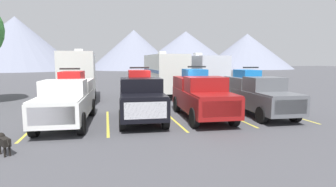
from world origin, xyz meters
TOP-DOWN VIEW (x-y plane):
  - ground_plane at (0.00, 0.00)m, footprint 240.00×240.00m
  - pickup_truck_a at (-5.08, 0.39)m, footprint 2.34×5.84m
  - pickup_truck_b at (-1.61, 0.34)m, footprint 2.39×5.33m
  - pickup_truck_c at (1.56, 0.26)m, footprint 2.41×5.76m
  - pickup_truck_d at (4.92, 0.39)m, footprint 2.29×5.81m
  - lot_stripe_a at (-6.53, 0.18)m, footprint 0.12×5.50m
  - lot_stripe_b at (-3.26, 0.18)m, footprint 0.12×5.50m
  - lot_stripe_c at (0.00, 0.18)m, footprint 0.12×5.50m
  - lot_stripe_d at (3.26, 0.18)m, footprint 0.12×5.50m
  - lot_stripe_e at (6.53, 0.18)m, footprint 0.12×5.50m
  - camper_trailer_a at (-5.29, 8.27)m, footprint 2.48×7.77m
  - camper_trailer_b at (1.59, 9.32)m, footprint 2.60×8.02m
  - camper_trailer_c at (4.82, 9.09)m, footprint 2.51×7.66m
  - dog at (-6.54, -3.70)m, footprint 0.59×0.74m
  - mountain_ridge at (-1.81, 79.26)m, footprint 145.03×37.53m

SIDE VIEW (x-z plane):
  - ground_plane at x=0.00m, z-range 0.00..0.00m
  - lot_stripe_a at x=-6.53m, z-range 0.00..0.01m
  - lot_stripe_b at x=-3.26m, z-range 0.00..0.01m
  - lot_stripe_c at x=0.00m, z-range 0.00..0.01m
  - lot_stripe_d at x=3.26m, z-range 0.00..0.01m
  - lot_stripe_e at x=6.53m, z-range 0.00..0.01m
  - dog at x=-6.54m, z-range 0.12..0.79m
  - pickup_truck_d at x=4.92m, z-range -0.13..2.50m
  - pickup_truck_a at x=-5.08m, z-range -0.11..2.51m
  - pickup_truck_b at x=-1.61m, z-range -0.11..2.55m
  - pickup_truck_c at x=1.56m, z-range -0.11..2.58m
  - camper_trailer_c at x=4.82m, z-range 0.10..3.78m
  - camper_trailer_b at x=1.59m, z-range 0.10..3.89m
  - camper_trailer_a at x=-5.29m, z-range 0.10..4.00m
  - mountain_ridge at x=-1.81m, z-range -1.26..15.19m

